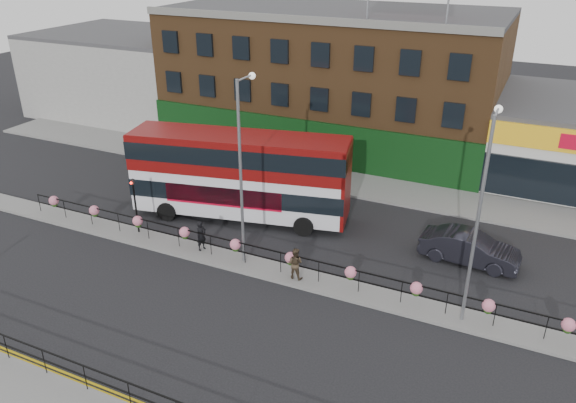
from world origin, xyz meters
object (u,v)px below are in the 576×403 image
at_px(pedestrian_a, 201,236).
at_px(lamp_column_west, 243,158).
at_px(pedestrian_b, 295,263).
at_px(double_decker_bus, 240,168).
at_px(lamp_column_east, 481,204).
at_px(car, 470,248).

xyz_separation_m(pedestrian_a, lamp_column_west, (2.56, 0.17, 4.71)).
bearing_deg(pedestrian_b, double_decker_bus, -42.28).
bearing_deg(lamp_column_east, lamp_column_west, 178.57).
distance_m(double_decker_bus, pedestrian_b, 7.77).
bearing_deg(double_decker_bus, lamp_column_east, -18.65).
relative_size(lamp_column_west, lamp_column_east, 1.02).
distance_m(double_decker_bus, lamp_column_west, 5.65).
relative_size(pedestrian_b, lamp_column_west, 0.17).
bearing_deg(car, lamp_column_west, 118.05).
distance_m(pedestrian_a, lamp_column_east, 14.20).
bearing_deg(lamp_column_east, double_decker_bus, 161.35).
bearing_deg(lamp_column_east, pedestrian_b, -177.81).
bearing_deg(car, lamp_column_east, -170.30).
height_order(double_decker_bus, pedestrian_b, double_decker_bus).
distance_m(pedestrian_a, pedestrian_b, 5.57).
relative_size(pedestrian_a, lamp_column_west, 0.18).
bearing_deg(lamp_column_west, pedestrian_a, -176.23).
height_order(double_decker_bus, car, double_decker_bus).
bearing_deg(pedestrian_a, pedestrian_b, -77.40).
height_order(double_decker_bus, pedestrian_a, double_decker_bus).
distance_m(car, pedestrian_b, 9.04).
height_order(pedestrian_b, lamp_column_west, lamp_column_west).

